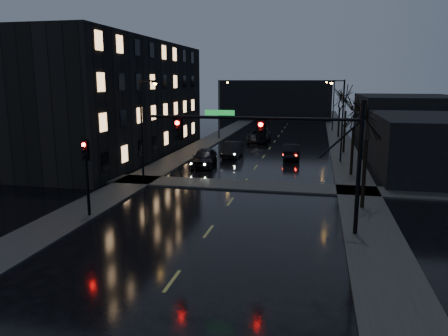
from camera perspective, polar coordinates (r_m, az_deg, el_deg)
The scene contains 23 objects.
ground at distance 16.56m, azimuth -9.13°, elevation -17.31°, with size 160.00×160.00×0.00m, color black.
sidewalk_left at distance 51.07m, azimuth -3.91°, elevation 2.47°, with size 3.00×140.00×0.12m, color #2D2D2B.
sidewalk_right at distance 49.22m, azimuth 15.49°, elevation 1.75°, with size 3.00×140.00×0.12m, color #2D2D2B.
sidewalk_cross at distance 33.39m, azimuth 2.35°, elevation -2.26°, with size 40.00×3.00×0.12m, color #2D2D2B.
apartment_block at distance 48.76m, azimuth -14.85°, elevation 8.73°, with size 12.00×30.00×12.00m, color black.
commercial_right_near at distance 41.11m, azimuth 26.15°, elevation 2.62°, with size 10.00×14.00×5.00m, color black.
commercial_right_far at distance 62.76m, azimuth 22.79°, elevation 5.98°, with size 12.00×18.00×6.00m, color black.
far_block at distance 91.97m, azimuth 6.89°, elevation 8.82°, with size 22.00×10.00×8.00m, color black.
signal_mast at distance 22.75m, azimuth 7.95°, elevation 3.57°, with size 11.11×0.41×7.00m.
signal_pole_left at distance 26.41m, azimuth -17.53°, elevation 0.13°, with size 0.35×0.41×4.53m.
tree_near at distance 27.70m, azimuth 18.33°, elevation 7.28°, with size 3.52×3.52×8.08m.
tree_mid_a at distance 37.67m, azimuth 16.72°, elevation 7.70°, with size 3.30×3.30×7.58m.
tree_mid_b at distance 49.60m, azimuth 15.71°, elevation 9.43°, with size 3.74×3.74×8.59m.
tree_far at distance 63.59m, azimuth 14.95°, elevation 9.30°, with size 3.43×3.43×7.88m.
streetlight_l_near at distance 34.23m, azimuth -10.40°, elevation 5.91°, with size 1.53×0.28×8.00m.
streetlight_l_far at distance 60.01m, azimuth -0.47°, elevation 8.35°, with size 1.53×0.28×8.00m.
streetlight_r_mid at distance 43.66m, azimuth 14.97°, elevation 6.85°, with size 1.53×0.28×8.00m.
streetlight_r_far at distance 71.59m, azimuth 13.94°, elevation 8.50°, with size 1.53×0.28×8.00m.
oncoming_car_a at distance 40.82m, azimuth -2.58°, elevation 1.37°, with size 2.00×4.98×1.70m, color black.
oncoming_car_b at distance 46.19m, azimuth 1.11°, elevation 2.47°, with size 1.66×4.77×1.57m, color black.
oncoming_car_c at distance 57.55m, azimuth 4.61°, elevation 4.22°, with size 2.69×5.82×1.62m, color black.
oncoming_car_d at distance 67.03m, azimuth 5.08°, elevation 5.16°, with size 2.08×5.11×1.48m, color black.
lead_car at distance 45.63m, azimuth 8.78°, elevation 2.21°, with size 1.63×4.68×1.54m, color black.
Camera 1 is at (5.46, -13.49, 7.90)m, focal length 35.00 mm.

